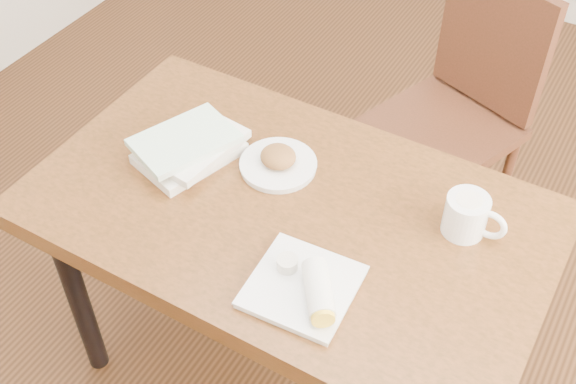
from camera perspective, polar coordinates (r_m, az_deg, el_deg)
The scene contains 7 objects.
ground at distance 2.38m, azimuth 0.00°, elevation -13.85°, with size 4.00×5.00×0.01m, color #472814.
table at distance 1.83m, azimuth 0.00°, elevation -2.97°, with size 1.28×0.76×0.75m.
chair_far at distance 2.48m, azimuth 13.57°, elevation 7.01°, with size 0.54×0.54×0.95m.
plate_scone at distance 1.86m, azimuth -0.78°, elevation 2.40°, with size 0.20×0.20×0.06m.
coffee_mug at distance 1.73m, azimuth 14.02°, elevation -1.78°, with size 0.15×0.10×0.10m.
plate_burrito at distance 1.58m, azimuth 1.51°, elevation -7.56°, with size 0.24×0.24×0.08m.
book_stack at distance 1.90m, azimuth -7.74°, elevation 3.52°, with size 0.26×0.30×0.07m.
Camera 1 is at (0.62, -1.06, 2.03)m, focal length 45.00 mm.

